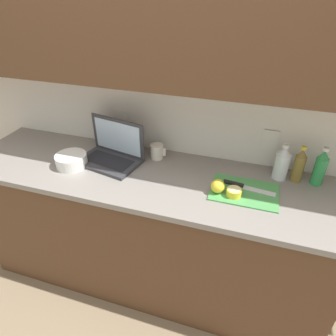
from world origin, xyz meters
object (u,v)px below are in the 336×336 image
object	(u,v)px
lemon_whole_beside	(218,186)
bottle_green_soda	(282,163)
bottle_oil_tall	(299,166)
knife	(240,185)
measuring_cup	(157,151)
bowl_white	(71,160)
lemon_half_cut	(234,192)
bottle_water_clear	(320,168)
laptop	(112,152)
cutting_board	(244,192)

from	to	relation	value
lemon_whole_beside	bottle_green_soda	world-z (taller)	bottle_green_soda
lemon_whole_beside	bottle_oil_tall	xyz separation A→B (m)	(0.40, 0.25, 0.05)
knife	measuring_cup	world-z (taller)	measuring_cup
lemon_whole_beside	measuring_cup	world-z (taller)	measuring_cup
bottle_oil_tall	bowl_white	distance (m)	1.32
knife	measuring_cup	bearing A→B (deg)	169.70
lemon_half_cut	bottle_oil_tall	xyz separation A→B (m)	(0.32, 0.26, 0.07)
bottle_oil_tall	bottle_water_clear	bearing A→B (deg)	0.00
laptop	measuring_cup	world-z (taller)	laptop
lemon_whole_beside	measuring_cup	size ratio (longest dim) A/B	0.74
laptop	bottle_oil_tall	size ratio (longest dim) A/B	1.91
bottle_green_soda	bowl_white	distance (m)	1.24
lemon_half_cut	lemon_whole_beside	size ratio (longest dim) A/B	1.05
lemon_half_cut	bowl_white	xyz separation A→B (m)	(-0.98, 0.01, 0.01)
lemon_whole_beside	bottle_water_clear	size ratio (longest dim) A/B	0.33
cutting_board	bottle_water_clear	bearing A→B (deg)	29.00
laptop	cutting_board	size ratio (longest dim) A/B	1.17
bottle_oil_tall	bottle_water_clear	world-z (taller)	bottle_water_clear
knife	bottle_water_clear	world-z (taller)	bottle_water_clear
knife	measuring_cup	distance (m)	0.57
bottle_oil_tall	bottle_water_clear	xyz separation A→B (m)	(0.11, 0.00, 0.00)
laptop	bowl_white	xyz separation A→B (m)	(-0.21, -0.14, -0.02)
lemon_half_cut	bottle_oil_tall	size ratio (longest dim) A/B	0.36
cutting_board	bowl_white	size ratio (longest dim) A/B	1.89
laptop	measuring_cup	xyz separation A→B (m)	(0.26, 0.11, -0.01)
lemon_half_cut	bowl_white	distance (m)	0.98
knife	bowl_white	bearing A→B (deg)	-168.84
lemon_half_cut	laptop	bearing A→B (deg)	169.27
bottle_green_soda	lemon_whole_beside	bearing A→B (deg)	-141.14
knife	bottle_green_soda	xyz separation A→B (m)	(0.20, 0.17, 0.08)
cutting_board	bottle_oil_tall	world-z (taller)	bottle_oil_tall
lemon_whole_beside	cutting_board	bearing A→B (deg)	18.68
knife	lemon_whole_beside	size ratio (longest dim) A/B	3.76
cutting_board	bottle_oil_tall	xyz separation A→B (m)	(0.27, 0.21, 0.10)
bottle_green_soda	measuring_cup	bearing A→B (deg)	-179.79
bottle_green_soda	laptop	bearing A→B (deg)	-173.66
lemon_half_cut	measuring_cup	size ratio (longest dim) A/B	0.78
lemon_whole_beside	bottle_green_soda	bearing A→B (deg)	38.86
laptop	bottle_green_soda	size ratio (longest dim) A/B	1.95
laptop	bowl_white	distance (m)	0.25
knife	lemon_whole_beside	world-z (taller)	lemon_whole_beside
bottle_green_soda	bowl_white	bearing A→B (deg)	-168.44
laptop	knife	bearing A→B (deg)	7.32
bottle_oil_tall	measuring_cup	distance (m)	0.84
cutting_board	lemon_whole_beside	bearing A→B (deg)	-161.32
bottle_green_soda	bowl_white	world-z (taller)	bottle_green_soda
measuring_cup	laptop	bearing A→B (deg)	-157.03
bottle_oil_tall	bowl_white	xyz separation A→B (m)	(-1.30, -0.25, -0.06)
measuring_cup	bowl_white	xyz separation A→B (m)	(-0.46, -0.24, -0.01)
lemon_whole_beside	bottle_water_clear	distance (m)	0.57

